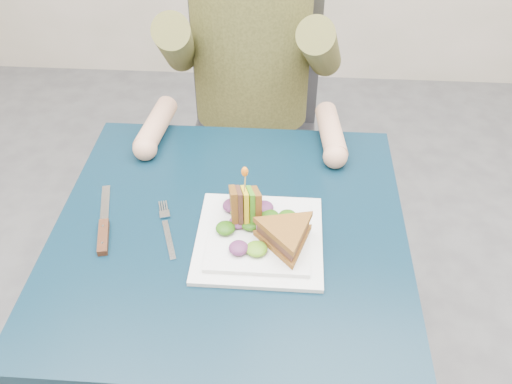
# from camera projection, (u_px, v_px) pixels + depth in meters

# --- Properties ---
(table) EXTENTS (0.75, 0.75, 0.73)m
(table) POSITION_uv_depth(u_px,v_px,m) (231.00, 252.00, 1.21)
(table) COLOR black
(table) RESTS_ON ground
(chair) EXTENTS (0.42, 0.40, 0.93)m
(chair) POSITION_uv_depth(u_px,v_px,m) (254.00, 118.00, 1.82)
(chair) COLOR #47474C
(chair) RESTS_ON ground
(diner) EXTENTS (0.54, 0.59, 0.74)m
(diner) POSITION_uv_depth(u_px,v_px,m) (251.00, 25.00, 1.49)
(diner) COLOR #4A4921
(diner) RESTS_ON chair
(plate) EXTENTS (0.26, 0.26, 0.02)m
(plate) POSITION_uv_depth(u_px,v_px,m) (259.00, 238.00, 1.12)
(plate) COLOR white
(plate) RESTS_ON table
(sandwich_flat) EXTENTS (0.20, 0.20, 0.05)m
(sandwich_flat) POSITION_uv_depth(u_px,v_px,m) (286.00, 235.00, 1.07)
(sandwich_flat) COLOR brown
(sandwich_flat) RESTS_ON plate
(sandwich_upright) EXTENTS (0.09, 0.14, 0.14)m
(sandwich_upright) POSITION_uv_depth(u_px,v_px,m) (245.00, 206.00, 1.12)
(sandwich_upright) COLOR brown
(sandwich_upright) RESTS_ON plate
(fork) EXTENTS (0.07, 0.17, 0.01)m
(fork) POSITION_uv_depth(u_px,v_px,m) (167.00, 230.00, 1.14)
(fork) COLOR silver
(fork) RESTS_ON table
(knife) EXTENTS (0.07, 0.22, 0.02)m
(knife) POSITION_uv_depth(u_px,v_px,m) (104.00, 231.00, 1.14)
(knife) COLOR silver
(knife) RESTS_ON table
(toothpick) EXTENTS (0.01, 0.01, 0.06)m
(toothpick) POSITION_uv_depth(u_px,v_px,m) (245.00, 183.00, 1.08)
(toothpick) COLOR tan
(toothpick) RESTS_ON sandwich_upright
(toothpick_frill) EXTENTS (0.01, 0.01, 0.02)m
(toothpick_frill) POSITION_uv_depth(u_px,v_px,m) (245.00, 172.00, 1.06)
(toothpick_frill) COLOR orange
(toothpick_frill) RESTS_ON sandwich_upright
(lettuce_spill) EXTENTS (0.15, 0.13, 0.02)m
(lettuce_spill) POSITION_uv_depth(u_px,v_px,m) (262.00, 227.00, 1.11)
(lettuce_spill) COLOR #337A14
(lettuce_spill) RESTS_ON plate
(onion_ring) EXTENTS (0.04, 0.04, 0.02)m
(onion_ring) POSITION_uv_depth(u_px,v_px,m) (267.00, 227.00, 1.10)
(onion_ring) COLOR #9E4C7A
(onion_ring) RESTS_ON plate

